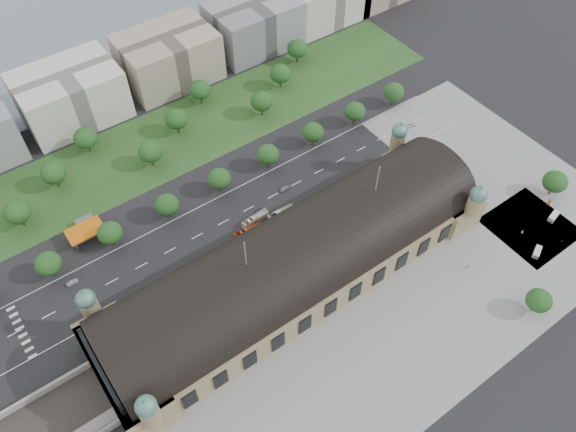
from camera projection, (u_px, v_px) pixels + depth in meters
ground at (296, 278)px, 207.17m from camera, size 900.00×900.00×0.00m
station at (296, 262)px, 199.22m from camera, size 150.00×48.40×44.30m
plaza_south at (397, 353)px, 188.22m from camera, size 190.00×48.00×0.12m
plaza_east at (486, 162)px, 245.18m from camera, size 56.00×100.00×0.12m
road_slab at (197, 236)px, 219.34m from camera, size 260.00×26.00×0.10m
grass_belt at (145, 151)px, 249.48m from camera, size 300.00×45.00×0.10m
petrol_station at (86, 227)px, 218.59m from camera, size 14.00×13.00×5.05m
office_3 at (71, 95)px, 255.24m from camera, size 45.00×32.00×24.00m
office_4 at (169, 57)px, 273.69m from camera, size 45.00×32.00×24.00m
office_5 at (254, 24)px, 292.14m from camera, size 45.00×32.00×24.00m
tree_row_2 at (48, 264)px, 202.13m from camera, size 9.60×9.60×11.52m
tree_row_3 at (110, 233)px, 210.98m from camera, size 9.60×9.60×11.52m
tree_row_4 at (167, 205)px, 219.84m from camera, size 9.60×9.60×11.52m
tree_row_5 at (219, 179)px, 228.69m from camera, size 9.60×9.60×11.52m
tree_row_6 at (268, 155)px, 237.55m from camera, size 9.60×9.60×11.52m
tree_row_7 at (313, 132)px, 246.40m from camera, size 9.60×9.60×11.52m
tree_row_8 at (355, 111)px, 255.26m from camera, size 9.60×9.60×11.52m
tree_row_9 at (394, 92)px, 264.11m from camera, size 9.60×9.60×11.52m
tree_belt_3 at (17, 212)px, 216.71m from camera, size 10.40×10.40×12.48m
tree_belt_4 at (53, 173)px, 229.90m from camera, size 10.40×10.40×12.48m
tree_belt_5 at (85, 138)px, 243.08m from camera, size 10.40×10.40×12.48m
tree_belt_6 at (150, 152)px, 237.74m from camera, size 10.40×10.40×12.48m
tree_belt_7 at (176, 119)px, 250.93m from camera, size 10.40×10.40×12.48m
tree_belt_8 at (200, 90)px, 264.11m from camera, size 10.40×10.40×12.48m
tree_belt_9 at (262, 101)px, 258.77m from camera, size 10.40×10.40×12.48m
tree_belt_10 at (280, 74)px, 271.96m from camera, size 10.40×10.40×12.48m
tree_belt_11 at (297, 49)px, 285.14m from camera, size 10.40×10.40×12.48m
tree_plaza_ne at (555, 182)px, 227.60m from camera, size 10.00×10.00×11.69m
tree_plaza_s at (539, 300)px, 193.17m from camera, size 9.00×9.00×10.64m
traffic_car_1 at (72, 282)px, 205.00m from camera, size 4.31×1.56×1.41m
traffic_car_2 at (106, 309)px, 198.08m from camera, size 4.99×2.33×1.38m
traffic_car_4 at (259, 211)px, 226.64m from camera, size 4.07×1.67×1.38m
traffic_car_5 at (285, 189)px, 234.27m from camera, size 4.34×1.76×1.40m
traffic_car_6 at (410, 125)px, 259.36m from camera, size 5.18×2.91×1.37m
parked_car_0 at (110, 315)px, 196.37m from camera, size 4.72×3.21×1.47m
parked_car_1 at (87, 336)px, 191.33m from camera, size 6.47×4.59×1.64m
parked_car_2 at (166, 295)px, 201.77m from camera, size 5.07×3.43×1.36m
parked_car_3 at (158, 299)px, 200.55m from camera, size 4.59×3.45×1.46m
parked_car_4 at (203, 273)px, 207.37m from camera, size 5.24×3.50×1.63m
parked_car_5 at (165, 285)px, 204.43m from camera, size 5.05×4.65×1.31m
parked_car_6 at (220, 264)px, 210.08m from camera, size 5.56×4.72×1.53m
bus_west at (249, 232)px, 218.63m from camera, size 12.47×4.04×3.41m
bus_mid at (255, 219)px, 222.66m from camera, size 12.31×3.80×3.38m
bus_east at (282, 213)px, 224.44m from camera, size 13.10×3.77×3.61m
van_east at (553, 217)px, 223.98m from camera, size 6.06×3.45×2.47m
van_south at (537, 253)px, 212.95m from camera, size 5.85×4.21×2.35m
advertising_column at (550, 202)px, 228.60m from camera, size 1.56×1.56×2.95m
pedestrian_0 at (468, 267)px, 209.19m from camera, size 0.96×0.70×1.77m
pedestrian_1 at (540, 249)px, 214.35m from camera, size 0.61×0.69×1.60m
pedestrian_2 at (548, 201)px, 229.65m from camera, size 0.91×0.88×1.66m
pedestrian_3 at (562, 241)px, 216.74m from camera, size 1.10×0.62×1.80m
pedestrian_5 at (522, 232)px, 219.49m from camera, size 0.74×1.05×1.97m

